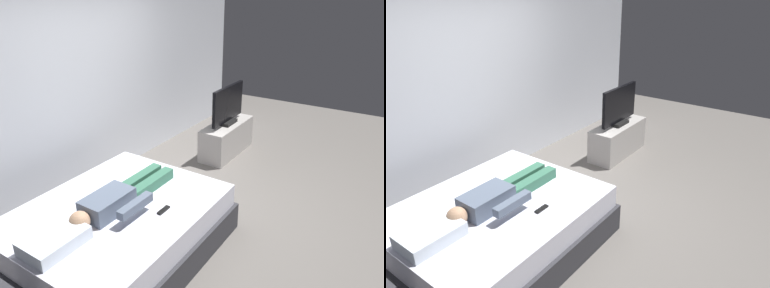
# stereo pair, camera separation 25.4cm
# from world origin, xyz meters

# --- Properties ---
(ground_plane) EXTENTS (10.00, 10.00, 0.00)m
(ground_plane) POSITION_xyz_m (0.00, 0.00, 0.00)
(ground_plane) COLOR slate
(back_wall) EXTENTS (6.40, 0.10, 2.80)m
(back_wall) POSITION_xyz_m (0.40, 1.68, 1.40)
(back_wall) COLOR silver
(back_wall) RESTS_ON ground
(bed) EXTENTS (2.01, 1.61, 0.54)m
(bed) POSITION_xyz_m (-0.91, 0.34, 0.26)
(bed) COLOR #333338
(bed) RESTS_ON ground
(pillow) EXTENTS (0.48, 0.34, 0.12)m
(pillow) POSITION_xyz_m (-1.59, 0.34, 0.60)
(pillow) COLOR white
(pillow) RESTS_ON bed
(person) EXTENTS (1.26, 0.46, 0.18)m
(person) POSITION_xyz_m (-0.88, 0.32, 0.62)
(person) COLOR slate
(person) RESTS_ON bed
(remote) EXTENTS (0.15, 0.04, 0.02)m
(remote) POSITION_xyz_m (-0.73, -0.09, 0.55)
(remote) COLOR black
(remote) RESTS_ON bed
(tv_stand) EXTENTS (1.10, 0.40, 0.50)m
(tv_stand) POSITION_xyz_m (1.75, 0.54, 0.25)
(tv_stand) COLOR #B7B2AD
(tv_stand) RESTS_ON ground
(tv) EXTENTS (0.88, 0.20, 0.59)m
(tv) POSITION_xyz_m (1.75, 0.54, 0.78)
(tv) COLOR black
(tv) RESTS_ON tv_stand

